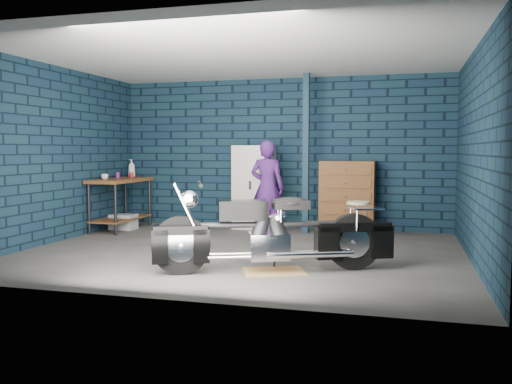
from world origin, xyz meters
TOP-DOWN VIEW (x-y plane):
  - ground at (0.00, 0.00)m, footprint 6.00×6.00m
  - room_walls at (0.00, 0.55)m, footprint 6.02×5.01m
  - support_post at (0.55, 1.95)m, footprint 0.10×0.10m
  - workbench at (-2.68, 1.46)m, footprint 0.60×1.40m
  - drip_mat at (0.72, -1.08)m, footprint 0.85×0.76m
  - motorcycle at (0.72, -1.08)m, footprint 2.45×1.52m
  - person at (-0.06, 1.69)m, footprint 0.60×0.42m
  - storage_bin at (-2.66, 1.50)m, footprint 0.43×0.31m
  - locker at (-0.44, 2.23)m, footprint 0.70×0.50m
  - tool_chest at (1.22, 2.23)m, footprint 0.92×0.51m
  - shop_stool at (1.50, 1.14)m, footprint 0.41×0.41m
  - cup_a at (-2.80, 1.13)m, footprint 0.14×0.14m
  - mug_purple at (-2.78, 1.54)m, footprint 0.10×0.10m
  - mug_red at (-2.63, 1.76)m, footprint 0.09×0.09m
  - bottle at (-2.74, 1.98)m, footprint 0.16×0.16m

SIDE VIEW (x-z plane):
  - ground at x=0.00m, z-range 0.00..0.00m
  - drip_mat at x=0.72m, z-range 0.00..0.01m
  - storage_bin at x=-2.66m, z-range 0.00..0.27m
  - shop_stool at x=1.50m, z-range 0.00..0.64m
  - workbench at x=-2.68m, z-range 0.00..0.91m
  - motorcycle at x=0.72m, z-range 0.00..1.05m
  - tool_chest at x=1.22m, z-range 0.00..1.22m
  - locker at x=-0.44m, z-range 0.00..1.49m
  - person at x=-0.06m, z-range 0.00..1.58m
  - cup_a at x=-2.80m, z-range 0.91..1.00m
  - mug_red at x=-2.63m, z-range 0.91..1.01m
  - mug_purple at x=-2.78m, z-range 0.91..1.02m
  - bottle at x=-2.74m, z-range 0.91..1.24m
  - support_post at x=0.55m, z-range 0.00..2.70m
  - room_walls at x=0.00m, z-range 0.55..3.26m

